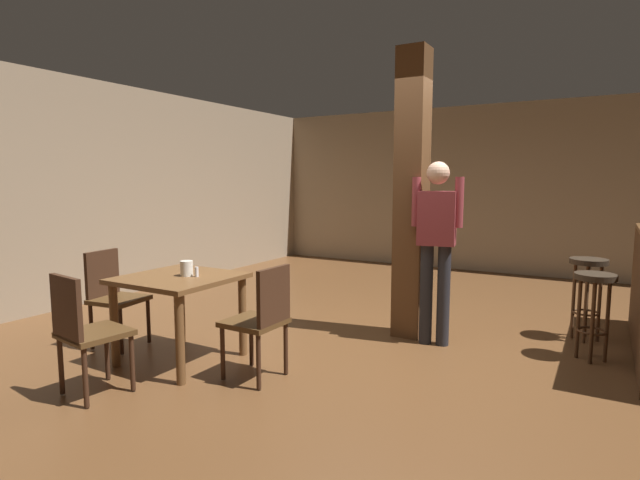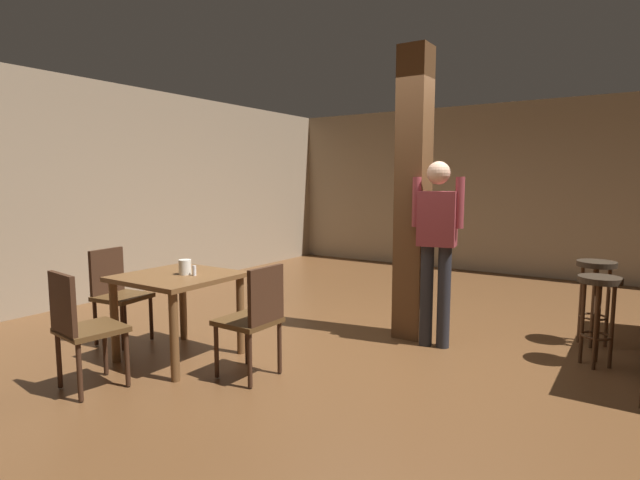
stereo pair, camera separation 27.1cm
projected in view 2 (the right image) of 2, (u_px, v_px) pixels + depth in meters
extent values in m
plane|color=brown|center=(389.00, 349.00, 4.62)|extent=(10.80, 10.80, 0.00)
cube|color=gray|center=(509.00, 189.00, 8.19)|extent=(8.00, 0.10, 2.80)
cube|color=gray|center=(117.00, 191.00, 6.63)|extent=(0.10, 9.00, 2.80)
cube|color=brown|center=(413.00, 196.00, 4.81)|extent=(0.28, 0.28, 2.80)
cube|color=brown|center=(178.00, 277.00, 4.30)|extent=(0.89, 0.89, 0.04)
cylinder|color=brown|center=(240.00, 315.00, 4.45)|extent=(0.07, 0.07, 0.70)
cylinder|color=brown|center=(183.00, 304.00, 4.86)|extent=(0.07, 0.07, 0.70)
cylinder|color=brown|center=(174.00, 337.00, 3.83)|extent=(0.07, 0.07, 0.70)
cylinder|color=brown|center=(115.00, 322.00, 4.24)|extent=(0.07, 0.07, 0.70)
cube|color=#4C3319|center=(91.00, 330.00, 3.69)|extent=(0.47, 0.47, 0.04)
cube|color=#382114|center=(63.00, 305.00, 3.52)|extent=(0.38, 0.09, 0.45)
cylinder|color=#382114|center=(105.00, 348.00, 3.96)|extent=(0.04, 0.04, 0.43)
cylinder|color=#382114|center=(127.00, 358.00, 3.73)|extent=(0.04, 0.04, 0.43)
cylinder|color=#382114|center=(59.00, 360.00, 3.70)|extent=(0.04, 0.04, 0.43)
cylinder|color=#382114|center=(80.00, 372.00, 3.47)|extent=(0.04, 0.04, 0.43)
cube|color=#4C3319|center=(123.00, 297.00, 4.72)|extent=(0.47, 0.47, 0.04)
cube|color=#382114|center=(107.00, 272.00, 4.78)|extent=(0.09, 0.38, 0.45)
cylinder|color=#382114|center=(151.00, 318.00, 4.83)|extent=(0.04, 0.04, 0.43)
cylinder|color=#382114|center=(123.00, 327.00, 4.52)|extent=(0.04, 0.04, 0.43)
cylinder|color=#382114|center=(125.00, 314.00, 4.98)|extent=(0.04, 0.04, 0.43)
cylinder|color=#382114|center=(95.00, 323.00, 4.67)|extent=(0.04, 0.04, 0.43)
cube|color=#4C3319|center=(248.00, 321.00, 3.92)|extent=(0.43, 0.43, 0.04)
cube|color=#382114|center=(266.00, 296.00, 3.78)|extent=(0.04, 0.38, 0.45)
cylinder|color=#382114|center=(216.00, 351.00, 3.90)|extent=(0.04, 0.04, 0.43)
cylinder|color=#382114|center=(247.00, 339.00, 4.19)|extent=(0.04, 0.04, 0.43)
cylinder|color=#382114|center=(250.00, 360.00, 3.70)|extent=(0.04, 0.04, 0.43)
cylinder|color=#382114|center=(279.00, 347.00, 3.99)|extent=(0.04, 0.04, 0.43)
cylinder|color=silver|center=(185.00, 267.00, 4.29)|extent=(0.11, 0.11, 0.13)
cylinder|color=silver|center=(194.00, 271.00, 4.24)|extent=(0.03, 0.03, 0.08)
cube|color=maroon|center=(437.00, 219.00, 4.55)|extent=(0.37, 0.25, 0.50)
sphere|color=tan|center=(439.00, 173.00, 4.50)|extent=(0.24, 0.24, 0.21)
cylinder|color=#232328|center=(444.00, 297.00, 4.60)|extent=(0.14, 0.14, 0.95)
cylinder|color=#232328|center=(427.00, 296.00, 4.67)|extent=(0.14, 0.14, 0.95)
cylinder|color=maroon|center=(460.00, 203.00, 4.45)|extent=(0.09, 0.09, 0.46)
cylinder|color=maroon|center=(417.00, 202.00, 4.61)|extent=(0.09, 0.09, 0.46)
cylinder|color=#2D2319|center=(600.00, 280.00, 4.11)|extent=(0.34, 0.34, 0.05)
torus|color=#422816|center=(596.00, 336.00, 4.17)|extent=(0.24, 0.24, 0.02)
cylinder|color=#422816|center=(598.00, 321.00, 4.25)|extent=(0.03, 0.03, 0.71)
cylinder|color=#422816|center=(596.00, 328.00, 4.07)|extent=(0.03, 0.03, 0.71)
cylinder|color=#422816|center=(612.00, 326.00, 4.10)|extent=(0.03, 0.03, 0.71)
cylinder|color=#422816|center=(582.00, 322.00, 4.22)|extent=(0.03, 0.03, 0.71)
cylinder|color=#2D2319|center=(597.00, 264.00, 4.64)|extent=(0.34, 0.34, 0.05)
torus|color=#4C301C|center=(593.00, 317.00, 4.70)|extent=(0.24, 0.24, 0.02)
cylinder|color=#4C301C|center=(595.00, 303.00, 4.78)|extent=(0.03, 0.03, 0.75)
cylinder|color=#4C301C|center=(593.00, 308.00, 4.59)|extent=(0.03, 0.03, 0.75)
cylinder|color=#4C301C|center=(607.00, 308.00, 4.63)|extent=(0.03, 0.03, 0.75)
cylinder|color=#4C301C|center=(581.00, 304.00, 4.75)|extent=(0.03, 0.03, 0.75)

